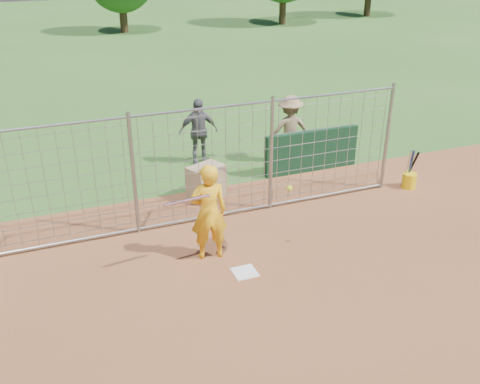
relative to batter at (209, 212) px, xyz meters
name	(u,v)px	position (x,y,z in m)	size (l,w,h in m)	color
ground	(241,267)	(0.42, -0.57, -0.96)	(100.00, 100.00, 0.00)	#2D591E
infield_dirt	(320,378)	(0.42, -3.57, -0.96)	(18.00, 18.00, 0.00)	brown
home_plate	(245,272)	(0.42, -0.77, -0.95)	(0.43, 0.43, 0.02)	silver
dugout_wall	(311,151)	(3.82, 3.03, -0.41)	(2.60, 0.20, 1.10)	#11381E
batter	(209,212)	(0.00, 0.00, 0.00)	(0.70, 0.46, 1.92)	#F9AF15
bystander_b	(198,132)	(1.24, 4.59, -0.06)	(1.06, 0.44, 1.80)	#535256
bystander_c	(290,129)	(3.56, 3.83, -0.04)	(1.19, 0.68, 1.84)	#9B7954
equipment_bin	(206,182)	(0.76, 2.48, -0.56)	(0.80, 0.55, 0.80)	tan
equipment_in_play	(213,197)	(-0.03, -0.35, 0.48)	(2.37, 0.35, 0.10)	silver
bucket_with_bats	(409,178)	(5.54, 1.19, -0.71)	(0.34, 0.39, 0.98)	yellow
backstop_fence	(206,166)	(0.42, 1.43, 0.30)	(9.08, 0.08, 2.60)	gray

